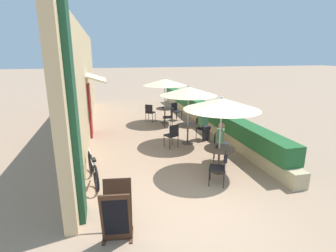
{
  "coord_description": "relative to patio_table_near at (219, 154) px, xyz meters",
  "views": [
    {
      "loc": [
        -1.8,
        -4.42,
        3.26
      ],
      "look_at": [
        0.15,
        3.51,
        1.0
      ],
      "focal_mm": 28.0,
      "sensor_mm": 36.0,
      "label": 1
    }
  ],
  "objects": [
    {
      "name": "patio_umbrella_far",
      "position": [
        -0.23,
        5.75,
        1.43
      ],
      "size": [
        2.07,
        2.07,
        2.17
      ],
      "color": "#B7B7BC",
      "rests_on": "ground_plane"
    },
    {
      "name": "patio_table_mid",
      "position": [
        -0.1,
        2.56,
        0.0
      ],
      "size": [
        0.85,
        0.85,
        0.71
      ],
      "color": "brown",
      "rests_on": "ground_plane"
    },
    {
      "name": "ground_plane",
      "position": [
        -1.24,
        -1.92,
        -0.54
      ],
      "size": [
        120.0,
        120.0,
        0.0
      ],
      "primitive_type": "plane",
      "color": "#9E7F66"
    },
    {
      "name": "menu_board",
      "position": [
        -2.95,
        -2.11,
        -0.03
      ],
      "size": [
        0.61,
        0.7,
        1.03
      ],
      "rotation": [
        0.0,
        0.0,
        -0.14
      ],
      "color": "#422819",
      "rests_on": "ground_plane"
    },
    {
      "name": "planter_hedge",
      "position": [
        1.51,
        5.1,
        -0.0
      ],
      "size": [
        0.6,
        13.23,
        1.01
      ],
      "color": "tan",
      "rests_on": "ground_plane"
    },
    {
      "name": "patio_umbrella_near",
      "position": [
        0.0,
        0.0,
        1.43
      ],
      "size": [
        2.07,
        2.07,
        2.17
      ],
      "color": "#B7B7BC",
      "rests_on": "ground_plane"
    },
    {
      "name": "cafe_chair_mid_left",
      "position": [
        -0.78,
        2.21,
        -0.02
      ],
      "size": [
        0.52,
        0.52,
        0.87
      ],
      "rotation": [
        0.0,
        0.0,
        6.65
      ],
      "color": "black",
      "rests_on": "ground_plane"
    },
    {
      "name": "patio_table_near",
      "position": [
        0.0,
        0.0,
        0.0
      ],
      "size": [
        0.85,
        0.85,
        0.71
      ],
      "color": "brown",
      "rests_on": "ground_plane"
    },
    {
      "name": "patio_table_far",
      "position": [
        -0.23,
        5.75,
        0.0
      ],
      "size": [
        0.85,
        0.85,
        0.71
      ],
      "color": "brown",
      "rests_on": "ground_plane"
    },
    {
      "name": "patio_umbrella_mid",
      "position": [
        -0.1,
        2.56,
        1.43
      ],
      "size": [
        2.07,
        2.07,
        2.17
      ],
      "color": "#B7B7BC",
      "rests_on": "ground_plane"
    },
    {
      "name": "coffee_cup_far",
      "position": [
        -0.31,
        5.75,
        0.22
      ],
      "size": [
        0.07,
        0.07,
        0.09
      ],
      "color": "#232328",
      "rests_on": "patio_table_far"
    },
    {
      "name": "cafe_chair_far_left",
      "position": [
        -0.2,
        4.98,
        -0.02
      ],
      "size": [
        0.42,
        0.42,
        0.87
      ],
      "rotation": [
        0.0,
        0.0,
        7.79
      ],
      "color": "black",
      "rests_on": "ground_plane"
    },
    {
      "name": "cafe_chair_near_left",
      "position": [
        -0.29,
        -0.71,
        -0.02
      ],
      "size": [
        0.54,
        0.54,
        0.87
      ],
      "rotation": [
        0.0,
        0.0,
        7.37
      ],
      "color": "black",
      "rests_on": "ground_plane"
    },
    {
      "name": "bicycle_leaning",
      "position": [
        -3.44,
        0.21,
        -0.19
      ],
      "size": [
        0.34,
        1.69,
        0.75
      ],
      "rotation": [
        0.0,
        0.0,
        0.17
      ],
      "color": "black",
      "rests_on": "ground_plane"
    },
    {
      "name": "seated_patron_near_right",
      "position": [
        0.39,
        0.66,
        0.15
      ],
      "size": [
        0.5,
        0.47,
        1.25
      ],
      "rotation": [
        0.0,
        0.0,
        10.51
      ],
      "color": "#23232D",
      "rests_on": "ground_plane"
    },
    {
      "name": "cafe_chair_mid_right",
      "position": [
        0.59,
        2.9,
        -0.02
      ],
      "size": [
        0.52,
        0.52,
        0.87
      ],
      "rotation": [
        0.0,
        0.0,
        9.8
      ],
      "color": "black",
      "rests_on": "ground_plane"
    },
    {
      "name": "cafe_chair_far_right",
      "position": [
        0.43,
        6.16,
        -0.02
      ],
      "size": [
        0.54,
        0.54,
        0.87
      ],
      "rotation": [
        0.0,
        0.0,
        9.89
      ],
      "color": "black",
      "rests_on": "ground_plane"
    },
    {
      "name": "cafe_chair_far_back",
      "position": [
        -0.91,
        6.11,
        -0.02
      ],
      "size": [
        0.55,
        0.55,
        0.87
      ],
      "rotation": [
        0.0,
        0.0,
        11.98
      ],
      "color": "black",
      "rests_on": "ground_plane"
    },
    {
      "name": "coffee_cup_near",
      "position": [
        -0.07,
        0.04,
        0.22
      ],
      "size": [
        0.07,
        0.07,
        0.09
      ],
      "color": "#232328",
      "rests_on": "patio_table_near"
    },
    {
      "name": "cafe_chair_near_right",
      "position": [
        0.29,
        0.71,
        -0.02
      ],
      "size": [
        0.54,
        0.54,
        0.87
      ],
      "rotation": [
        0.0,
        0.0,
        10.51
      ],
      "color": "black",
      "rests_on": "ground_plane"
    },
    {
      "name": "seated_patron_mid_right",
      "position": [
        0.63,
        2.8,
        0.15
      ],
      "size": [
        0.44,
        0.49,
        1.25
      ],
      "rotation": [
        0.0,
        0.0,
        9.8
      ],
      "color": "#23232D",
      "rests_on": "ground_plane"
    },
    {
      "name": "coffee_cup_mid",
      "position": [
        -0.17,
        2.65,
        0.22
      ],
      "size": [
        0.07,
        0.07,
        0.09
      ],
      "color": "teal",
      "rests_on": "patio_table_mid"
    },
    {
      "name": "cafe_facade_wall",
      "position": [
        -3.78,
        5.06,
        1.55
      ],
      "size": [
        0.98,
        14.23,
        4.2
      ],
      "color": "#D6B784",
      "rests_on": "ground_plane"
    }
  ]
}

